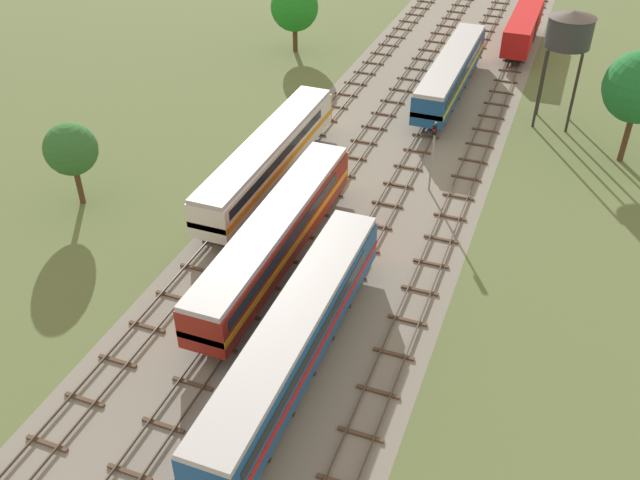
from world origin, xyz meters
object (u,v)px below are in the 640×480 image
diesel_railcar_centre_left_nearest (295,334)px  diesel_railcar_far_left_mid (269,155)px  diesel_railcar_left_near (275,234)px  signal_post_nearest (433,148)px  water_tower (570,31)px  freight_boxcar_centre_far (523,27)px  diesel_railcar_centre_left_midfar (451,71)px

diesel_railcar_centre_left_nearest → diesel_railcar_far_left_mid: size_ratio=1.00×
diesel_railcar_left_near → signal_post_nearest: 14.89m
diesel_railcar_far_left_mid → water_tower: water_tower is taller
diesel_railcar_centre_left_nearest → water_tower: water_tower is taller
diesel_railcar_left_near → signal_post_nearest: (7.12, 13.04, 1.01)m
diesel_railcar_far_left_mid → freight_boxcar_centre_far: size_ratio=1.46×
diesel_railcar_far_left_mid → freight_boxcar_centre_far: (14.24, 37.86, -0.15)m
freight_boxcar_centre_far → signal_post_nearest: bearing=-94.0°
signal_post_nearest → freight_boxcar_centre_far: bearing=86.0°
diesel_railcar_centre_left_midfar → freight_boxcar_centre_far: size_ratio=1.46×
diesel_railcar_centre_left_nearest → diesel_railcar_far_left_mid: bearing=118.3°
diesel_railcar_far_left_mid → water_tower: (19.50, 19.19, 5.88)m
diesel_railcar_centre_left_midfar → water_tower: size_ratio=2.02×
diesel_railcar_centre_left_midfar → freight_boxcar_centre_far: (4.75, 16.11, -0.15)m
freight_boxcar_centre_far → signal_post_nearest: size_ratio=2.45×
diesel_railcar_centre_left_nearest → diesel_railcar_left_near: 9.44m
water_tower → signal_post_nearest: water_tower is taller
freight_boxcar_centre_far → signal_post_nearest: signal_post_nearest is taller
signal_post_nearest → water_tower: bearing=63.9°
diesel_railcar_centre_left_nearest → water_tower: bearing=74.8°
water_tower → diesel_railcar_left_near: bearing=-117.3°
freight_boxcar_centre_far → diesel_railcar_left_near: bearing=-101.3°
diesel_railcar_left_near → signal_post_nearest: size_ratio=3.59×
water_tower → signal_post_nearest: size_ratio=1.78×
freight_boxcar_centre_far → water_tower: bearing=-74.3°
diesel_railcar_left_near → diesel_railcar_centre_left_midfar: (4.75, 31.21, 0.00)m
signal_post_nearest → diesel_railcar_centre_left_midfar: bearing=97.4°
diesel_railcar_left_near → signal_post_nearest: signal_post_nearest is taller
diesel_railcar_centre_left_midfar → water_tower: water_tower is taller
diesel_railcar_centre_left_midfar → diesel_railcar_far_left_mid: bearing=-113.6°
water_tower → freight_boxcar_centre_far: bearing=105.7°
diesel_railcar_centre_left_nearest → diesel_railcar_far_left_mid: 20.01m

